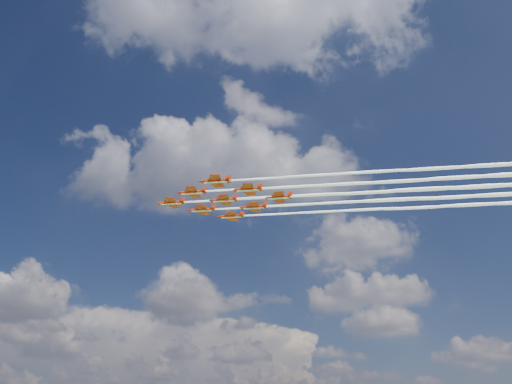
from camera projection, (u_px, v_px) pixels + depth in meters
The scene contains 8 objects.
jet_lead at pixel (400, 191), 157.07m from camera, with size 155.12×12.51×2.53m.
jet_row2_port at pixel (434, 179), 149.84m from camera, with size 155.12×12.51×2.53m.
jet_row2_starb at pixel (425, 198), 162.30m from camera, with size 155.12×12.51×2.53m.
jet_row3_port at pixel (471, 166), 142.61m from camera, with size 155.12×12.51×2.53m.
jet_row3_centre at pixel (459, 188), 155.06m from camera, with size 155.12×12.51×2.53m.
jet_row3_starb at pixel (449, 206), 167.52m from camera, with size 155.12×12.51×2.53m.
jet_row4_port at pixel (496, 176), 147.83m from camera, with size 155.12×12.51×2.53m.
jet_row4_starb at pixel (482, 195), 160.29m from camera, with size 155.12×12.51×2.53m.
Camera 1 is at (21.11, -149.56, 4.00)m, focal length 35.00 mm.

